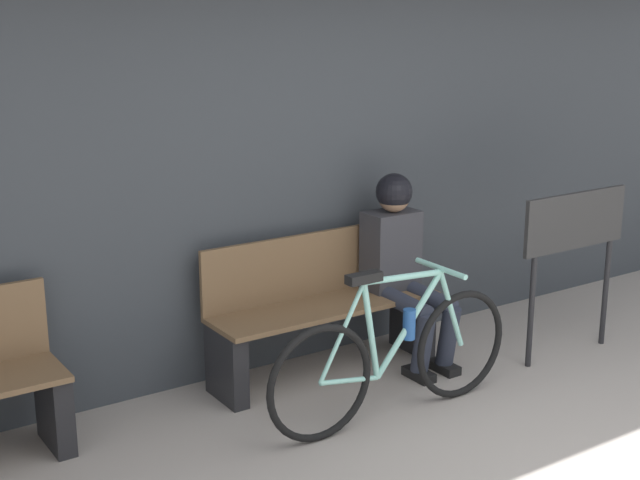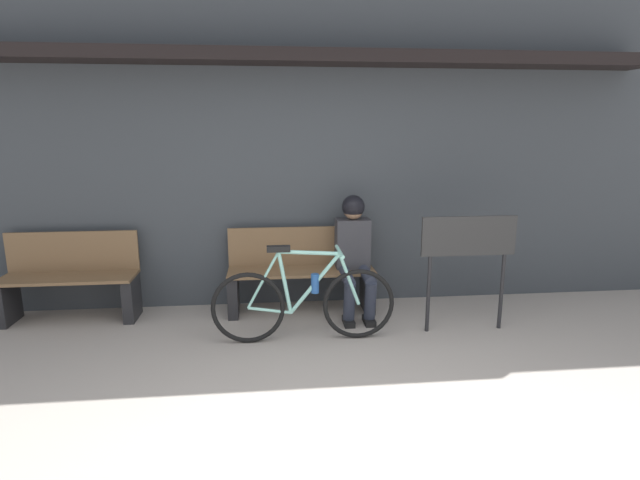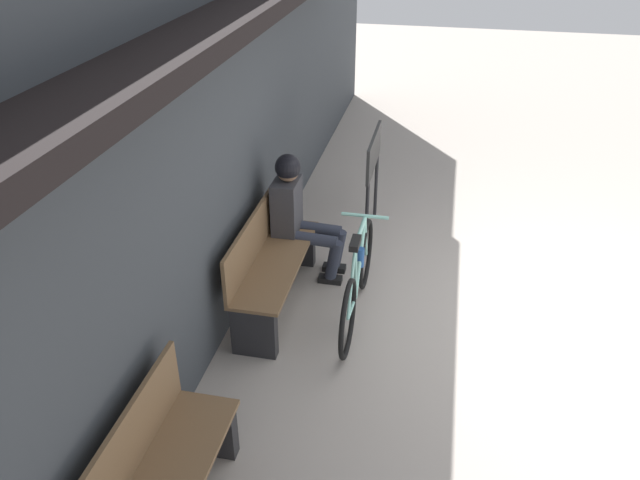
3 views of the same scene
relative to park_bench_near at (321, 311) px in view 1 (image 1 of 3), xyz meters
The scene contains 5 objects.
storefront_wall 1.32m from the park_bench_near, 59.42° to the left, with size 12.00×0.56×3.20m.
park_bench_near is the anchor object (origin of this frame).
bicycle 0.76m from the park_bench_near, 91.88° to the right, with size 1.61×0.40×0.87m.
person_seated 0.61m from the park_bench_near, 12.62° to the right, with size 0.34×0.65×1.20m.
signboard 1.67m from the park_bench_near, 24.39° to the right, with size 0.87×0.04×1.08m.
Camera 1 is at (-3.04, -1.80, 2.22)m, focal length 50.00 mm.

